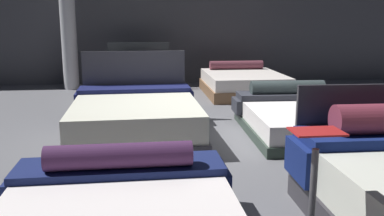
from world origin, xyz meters
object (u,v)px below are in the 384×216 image
Objects in this scene: bed_4 at (138,82)px; bed_5 at (243,84)px; bed_3 at (300,118)px; support_pillar at (67,8)px; bed_2 at (136,117)px.

bed_5 is at bearing -1.49° from bed_4.
bed_4 reaches higher than bed_3.
bed_4 is at bearing 177.17° from bed_5.
support_pillar is at bearing 133.60° from bed_3.
support_pillar is at bearing 162.53° from bed_5.
bed_2 reaches higher than bed_5.
support_pillar reaches higher than bed_2.
support_pillar reaches higher than bed_4.
bed_5 is (2.16, -0.09, -0.05)m from bed_4.
support_pillar is (-1.49, 1.03, 1.47)m from bed_4.
support_pillar is (-3.64, 1.12, 1.52)m from bed_5.
bed_5 is (-0.09, 3.01, 0.02)m from bed_3.
bed_2 is 1.08× the size of bed_5.
bed_2 is 3.62m from bed_5.
bed_5 is (2.14, 2.93, -0.03)m from bed_2.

